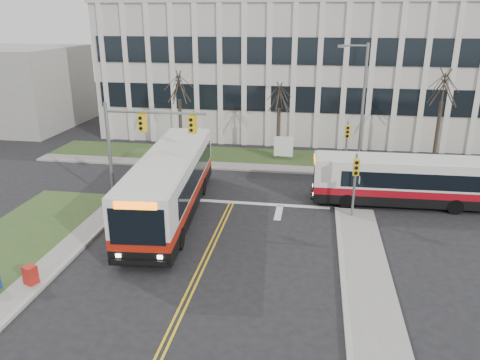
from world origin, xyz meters
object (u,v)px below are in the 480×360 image
newspaper_box_red (31,276)px  bus_cross (405,182)px  directory_sign (283,147)px  bus_main (171,186)px  streetlight (361,101)px

newspaper_box_red → bus_cross: bearing=55.3°
directory_sign → bus_cross: (7.90, -8.00, 0.29)m
directory_sign → bus_main: (-5.64, -11.67, 0.61)m
directory_sign → bus_main: bus_main is taller
bus_main → streetlight: bearing=38.1°
streetlight → bus_cross: (2.37, -6.70, -3.74)m
bus_main → newspaper_box_red: 9.24m
bus_main → newspaper_box_red: bearing=-118.3°
bus_cross → newspaper_box_red: bus_cross is taller
directory_sign → bus_main: size_ratio=0.15×
newspaper_box_red → bus_main: bearing=86.7°
newspaper_box_red → streetlight: bearing=71.9°
directory_sign → bus_cross: 11.25m
bus_cross → newspaper_box_red: 21.03m
streetlight → bus_cross: 8.03m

